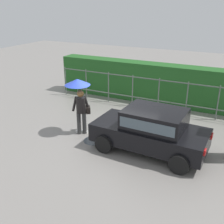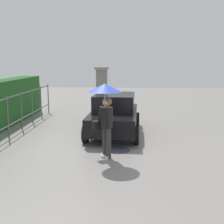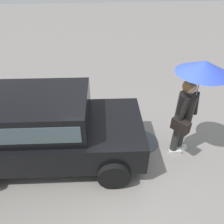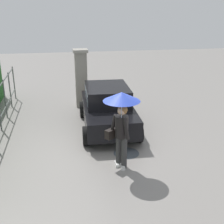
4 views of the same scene
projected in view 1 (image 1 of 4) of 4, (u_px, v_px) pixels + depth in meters
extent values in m
plane|color=gray|center=(118.00, 134.00, 10.25)|extent=(40.00, 40.00, 0.00)
cube|color=black|center=(149.00, 135.00, 8.91)|extent=(3.76, 1.78, 0.60)
cube|color=black|center=(155.00, 119.00, 8.61)|extent=(1.95, 1.51, 0.60)
cube|color=#4C5B66|center=(155.00, 118.00, 8.61)|extent=(1.80, 1.53, 0.33)
cylinder|color=black|center=(104.00, 144.00, 8.88)|extent=(0.61, 0.20, 0.60)
cylinder|color=black|center=(126.00, 125.00, 10.25)|extent=(0.61, 0.20, 0.60)
cylinder|color=black|center=(179.00, 164.00, 7.77)|extent=(0.61, 0.20, 0.60)
cylinder|color=black|center=(193.00, 140.00, 9.14)|extent=(0.61, 0.20, 0.60)
cube|color=red|center=(205.00, 152.00, 7.58)|extent=(0.07, 0.20, 0.16)
cube|color=red|center=(212.00, 136.00, 8.47)|extent=(0.07, 0.20, 0.16)
cylinder|color=#333333|center=(79.00, 123.00, 10.10)|extent=(0.15, 0.15, 0.86)
cylinder|color=#333333|center=(84.00, 123.00, 10.13)|extent=(0.15, 0.15, 0.86)
cube|color=white|center=(79.00, 132.00, 10.30)|extent=(0.26, 0.10, 0.08)
cube|color=white|center=(85.00, 132.00, 10.34)|extent=(0.26, 0.10, 0.08)
cylinder|color=black|center=(81.00, 105.00, 9.85)|extent=(0.34, 0.34, 0.58)
sphere|color=#DBAD89|center=(80.00, 94.00, 9.68)|extent=(0.22, 0.22, 0.22)
sphere|color=olive|center=(80.00, 93.00, 9.65)|extent=(0.25, 0.25, 0.25)
cylinder|color=black|center=(75.00, 104.00, 9.88)|extent=(0.24, 0.21, 0.56)
cylinder|color=black|center=(87.00, 103.00, 9.94)|extent=(0.24, 0.21, 0.56)
cylinder|color=#B2B2B7|center=(78.00, 95.00, 9.80)|extent=(0.02, 0.02, 0.77)
cone|color=blue|center=(77.00, 82.00, 9.61)|extent=(0.92, 0.92, 0.22)
cube|color=black|center=(88.00, 110.00, 10.09)|extent=(0.33, 0.37, 0.24)
cylinder|color=#59605B|center=(66.00, 81.00, 14.33)|extent=(0.05, 0.05, 1.50)
cylinder|color=#59605B|center=(86.00, 84.00, 13.80)|extent=(0.05, 0.05, 1.50)
cylinder|color=#59605B|center=(108.00, 87.00, 13.28)|extent=(0.05, 0.05, 1.50)
cylinder|color=#59605B|center=(132.00, 91.00, 12.76)|extent=(0.05, 0.05, 1.50)
cylinder|color=#59605B|center=(158.00, 94.00, 12.24)|extent=(0.05, 0.05, 1.50)
cylinder|color=#59605B|center=(187.00, 99.00, 11.71)|extent=(0.05, 0.05, 1.50)
cylinder|color=#59605B|center=(218.00, 103.00, 11.19)|extent=(0.05, 0.05, 1.50)
cube|color=#59605B|center=(159.00, 80.00, 11.98)|extent=(10.16, 0.03, 0.04)
cube|color=#59605B|center=(158.00, 101.00, 12.35)|extent=(10.16, 0.03, 0.04)
cube|color=#235B23|center=(165.00, 84.00, 13.02)|extent=(11.16, 0.90, 1.90)
cylinder|color=#4C545B|center=(94.00, 140.00, 9.75)|extent=(0.75, 0.75, 0.00)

